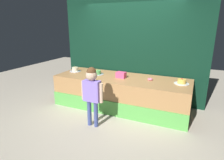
# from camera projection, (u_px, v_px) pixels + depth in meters

# --- Properties ---
(ground_plane) EXTENTS (12.00, 12.00, 0.00)m
(ground_plane) POSITION_uv_depth(u_px,v_px,m) (112.00, 116.00, 4.26)
(ground_plane) COLOR #BCB29E
(stage_platform) EXTENTS (3.20, 1.12, 0.75)m
(stage_platform) POSITION_uv_depth(u_px,v_px,m) (121.00, 92.00, 4.63)
(stage_platform) COLOR #B27F4C
(stage_platform) RESTS_ON ground_plane
(curtain_backdrop) EXTENTS (3.82, 0.08, 2.78)m
(curtain_backdrop) POSITION_uv_depth(u_px,v_px,m) (131.00, 48.00, 4.92)
(curtain_backdrop) COLOR black
(curtain_backdrop) RESTS_ON ground_plane
(child_figure) EXTENTS (0.47, 0.22, 1.21)m
(child_figure) POSITION_uv_depth(u_px,v_px,m) (92.00, 89.00, 3.63)
(child_figure) COLOR #3F4C8C
(child_figure) RESTS_ON ground_plane
(pink_box) EXTENTS (0.23, 0.17, 0.14)m
(pink_box) POSITION_uv_depth(u_px,v_px,m) (121.00, 75.00, 4.49)
(pink_box) COLOR #F44A80
(pink_box) RESTS_ON stage_platform
(donut) EXTENTS (0.12, 0.12, 0.04)m
(donut) POSITION_uv_depth(u_px,v_px,m) (150.00, 79.00, 4.32)
(donut) COLOR pink
(donut) RESTS_ON stage_platform
(cake_left) EXTENTS (0.30, 0.30, 0.16)m
(cake_left) POSITION_uv_depth(u_px,v_px,m) (75.00, 70.00, 5.10)
(cake_left) COLOR silver
(cake_left) RESTS_ON stage_platform
(cake_center) EXTENTS (0.34, 0.34, 0.15)m
(cake_center) POSITION_uv_depth(u_px,v_px,m) (97.00, 73.00, 4.81)
(cake_center) COLOR silver
(cake_center) RESTS_ON stage_platform
(cake_right) EXTENTS (0.31, 0.31, 0.13)m
(cake_right) POSITION_uv_depth(u_px,v_px,m) (182.00, 82.00, 4.04)
(cake_right) COLOR white
(cake_right) RESTS_ON stage_platform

